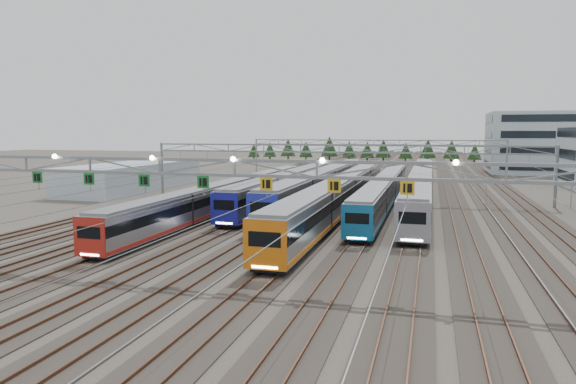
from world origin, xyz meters
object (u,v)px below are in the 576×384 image
(train_a, at_px, (234,193))
(train_f, at_px, (421,184))
(train_b, at_px, (295,183))
(train_d, at_px, (343,192))
(depot_bldg_north, at_px, (538,143))
(train_e, at_px, (385,189))
(gantry_mid, at_px, (339,155))
(train_c, at_px, (324,183))
(gantry_near, at_px, (233,171))
(west_shed, at_px, (134,176))
(gantry_far, at_px, (374,146))

(train_a, distance_m, train_f, 27.31)
(train_b, height_order, train_d, train_d)
(train_b, xyz_separation_m, train_d, (9.00, -10.73, 0.09))
(train_a, xyz_separation_m, depot_bldg_north, (47.84, 71.97, 5.14))
(train_e, xyz_separation_m, gantry_mid, (-6.75, 2.78, 4.35))
(train_c, distance_m, train_e, 9.70)
(train_c, bearing_deg, gantry_near, -86.92)
(train_e, bearing_deg, west_shed, 170.83)
(train_b, xyz_separation_m, gantry_mid, (6.75, -1.40, 4.24))
(gantry_near, distance_m, depot_bldg_north, 106.62)
(train_a, height_order, gantry_near, gantry_near)
(train_c, bearing_deg, train_e, -21.86)
(gantry_near, bearing_deg, train_a, 111.70)
(train_a, xyz_separation_m, train_c, (9.00, 12.80, 0.30))
(train_a, distance_m, gantry_mid, 17.00)
(train_e, height_order, gantry_near, gantry_near)
(train_e, relative_size, west_shed, 1.78)
(train_f, bearing_deg, train_e, -125.62)
(gantry_near, bearing_deg, gantry_far, 89.97)
(train_e, xyz_separation_m, depot_bldg_north, (29.84, 62.79, 5.08))
(gantry_far, bearing_deg, west_shed, -131.06)
(train_d, bearing_deg, gantry_near, -94.27)
(west_shed, bearing_deg, gantry_mid, -6.51)
(gantry_near, bearing_deg, train_d, 85.73)
(train_d, bearing_deg, train_b, 129.98)
(train_d, relative_size, gantry_far, 1.11)
(train_a, bearing_deg, train_f, 34.51)
(train_a, relative_size, gantry_near, 1.01)
(train_b, relative_size, west_shed, 1.82)
(train_c, bearing_deg, depot_bldg_north, 56.72)
(train_b, bearing_deg, gantry_near, -80.83)
(gantry_far, xyz_separation_m, depot_bldg_north, (36.59, 15.01, 0.74))
(gantry_mid, bearing_deg, train_e, -22.38)
(train_b, bearing_deg, west_shed, 174.73)
(train_e, height_order, train_f, train_f)
(train_c, height_order, train_f, train_c)
(gantry_mid, height_order, gantry_far, same)
(train_d, bearing_deg, gantry_far, 92.37)
(train_f, bearing_deg, gantry_near, -104.52)
(train_f, relative_size, gantry_far, 1.16)
(train_b, height_order, train_f, train_f)
(train_f, xyz_separation_m, gantry_far, (-11.25, 41.50, 4.18))
(train_a, height_order, train_b, train_b)
(west_shed, bearing_deg, train_c, -5.54)
(west_shed, bearing_deg, train_d, -19.47)
(train_d, relative_size, train_f, 0.96)
(train_b, height_order, gantry_far, gantry_far)
(depot_bldg_north, bearing_deg, west_shed, -142.25)
(gantry_mid, distance_m, west_shed, 36.13)
(train_c, relative_size, train_f, 0.87)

